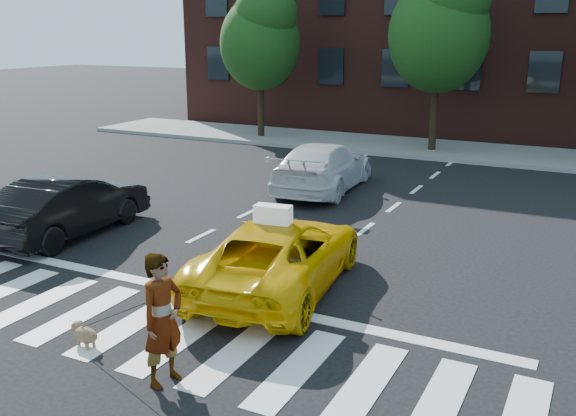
{
  "coord_description": "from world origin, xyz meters",
  "views": [
    {
      "loc": [
        6.5,
        -7.24,
        4.58
      ],
      "look_at": [
        0.88,
        3.93,
        1.1
      ],
      "focal_mm": 40.0,
      "sensor_mm": 36.0,
      "label": 1
    }
  ],
  "objects": [
    {
      "name": "sidewalk_far",
      "position": [
        0.0,
        17.5,
        0.07
      ],
      "size": [
        30.0,
        4.0,
        0.15
      ],
      "primitive_type": "cube",
      "color": "slate",
      "rests_on": "ground"
    },
    {
      "name": "crosswalk",
      "position": [
        0.0,
        0.0,
        0.01
      ],
      "size": [
        13.0,
        2.4,
        0.01
      ],
      "primitive_type": "cube",
      "color": "silver",
      "rests_on": "ground"
    },
    {
      "name": "white_suv",
      "position": [
        -0.87,
        9.72,
        0.7
      ],
      "size": [
        2.37,
        4.98,
        1.4
      ],
      "primitive_type": "imported",
      "rotation": [
        0.0,
        0.0,
        3.23
      ],
      "color": "silver",
      "rests_on": "ground"
    },
    {
      "name": "dog",
      "position": [
        -0.16,
        -0.82,
        0.2
      ],
      "size": [
        0.6,
        0.33,
        0.34
      ],
      "rotation": [
        0.0,
        0.0,
        -0.26
      ],
      "color": "olive",
      "rests_on": "ground"
    },
    {
      "name": "stop_line",
      "position": [
        0.0,
        1.6,
        0.01
      ],
      "size": [
        12.0,
        0.3,
        0.01
      ],
      "primitive_type": "cube",
      "color": "silver",
      "rests_on": "ground"
    },
    {
      "name": "taxi_sign",
      "position": [
        1.4,
        2.31,
        1.46
      ],
      "size": [
        0.68,
        0.36,
        0.32
      ],
      "primitive_type": "cube",
      "rotation": [
        0.0,
        0.0,
        3.27
      ],
      "color": "white",
      "rests_on": "taxi"
    },
    {
      "name": "taxi",
      "position": [
        1.4,
        2.51,
        0.65
      ],
      "size": [
        2.71,
        4.89,
        1.3
      ],
      "primitive_type": "imported",
      "rotation": [
        0.0,
        0.0,
        3.27
      ],
      "color": "#E4AC04",
      "rests_on": "ground"
    },
    {
      "name": "black_sedan",
      "position": [
        -4.36,
        3.15,
        0.7
      ],
      "size": [
        1.71,
        4.32,
        1.4
      ],
      "primitive_type": "imported",
      "rotation": [
        0.0,
        0.0,
        3.2
      ],
      "color": "black",
      "rests_on": "ground"
    },
    {
      "name": "woman",
      "position": [
        1.57,
        -1.1,
        0.91
      ],
      "size": [
        0.53,
        0.73,
        1.83
      ],
      "primitive_type": "imported",
      "rotation": [
        0.0,
        0.0,
        1.42
      ],
      "color": "#999999",
      "rests_on": "ground"
    },
    {
      "name": "tree_mid",
      "position": [
        0.53,
        17.0,
        4.85
      ],
      "size": [
        3.69,
        3.69,
        7.1
      ],
      "color": "black",
      "rests_on": "ground"
    },
    {
      "name": "tree_left",
      "position": [
        -6.97,
        17.0,
        4.44
      ],
      "size": [
        3.39,
        3.38,
        6.5
      ],
      "color": "black",
      "rests_on": "ground"
    },
    {
      "name": "ground",
      "position": [
        0.0,
        0.0,
        0.0
      ],
      "size": [
        120.0,
        120.0,
        0.0
      ],
      "primitive_type": "plane",
      "color": "black",
      "rests_on": "ground"
    }
  ]
}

